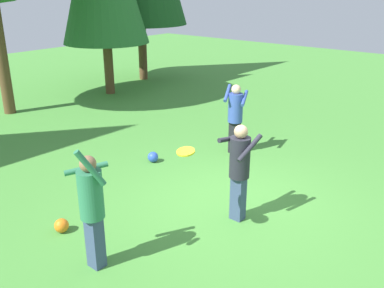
{
  "coord_description": "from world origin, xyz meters",
  "views": [
    {
      "loc": [
        -5.85,
        -3.85,
        3.84
      ],
      "look_at": [
        -0.2,
        0.81,
        1.05
      ],
      "focal_mm": 39.84,
      "sensor_mm": 36.0,
      "label": 1
    }
  ],
  "objects_px": {
    "person_catcher": "(240,165)",
    "frisbee": "(186,152)",
    "ball_blue": "(153,157)",
    "ball_orange": "(62,226)",
    "person_bystander": "(235,113)",
    "person_thrower": "(92,203)"
  },
  "relations": [
    {
      "from": "person_catcher",
      "to": "frisbee",
      "type": "xyz_separation_m",
      "value": [
        -1.17,
        0.17,
        0.55
      ]
    },
    {
      "from": "ball_blue",
      "to": "ball_orange",
      "type": "relative_size",
      "value": 1.03
    },
    {
      "from": "frisbee",
      "to": "ball_orange",
      "type": "xyz_separation_m",
      "value": [
        -1.02,
        1.81,
        -1.45
      ]
    },
    {
      "from": "person_catcher",
      "to": "person_bystander",
      "type": "distance_m",
      "value": 3.07
    },
    {
      "from": "person_thrower",
      "to": "ball_blue",
      "type": "height_order",
      "value": "person_thrower"
    },
    {
      "from": "person_thrower",
      "to": "ball_blue",
      "type": "distance_m",
      "value": 3.94
    },
    {
      "from": "person_thrower",
      "to": "frisbee",
      "type": "height_order",
      "value": "person_thrower"
    },
    {
      "from": "person_thrower",
      "to": "person_bystander",
      "type": "relative_size",
      "value": 1.14
    },
    {
      "from": "ball_blue",
      "to": "ball_orange",
      "type": "height_order",
      "value": "ball_blue"
    },
    {
      "from": "person_thrower",
      "to": "ball_blue",
      "type": "bearing_deg",
      "value": 60.4
    },
    {
      "from": "person_thrower",
      "to": "frisbee",
      "type": "bearing_deg",
      "value": 0.0
    },
    {
      "from": "person_catcher",
      "to": "person_thrower",
      "type": "bearing_deg",
      "value": -10.59
    },
    {
      "from": "ball_blue",
      "to": "person_catcher",
      "type": "bearing_deg",
      "value": -106.51
    },
    {
      "from": "person_catcher",
      "to": "ball_orange",
      "type": "relative_size",
      "value": 7.28
    },
    {
      "from": "ball_blue",
      "to": "person_bystander",
      "type": "bearing_deg",
      "value": -33.63
    },
    {
      "from": "person_catcher",
      "to": "person_bystander",
      "type": "xyz_separation_m",
      "value": [
        2.5,
        1.78,
        -0.03
      ]
    },
    {
      "from": "person_catcher",
      "to": "ball_blue",
      "type": "relative_size",
      "value": 7.07
    },
    {
      "from": "person_bystander",
      "to": "frisbee",
      "type": "relative_size",
      "value": 6.14
    },
    {
      "from": "frisbee",
      "to": "person_catcher",
      "type": "bearing_deg",
      "value": -8.53
    },
    {
      "from": "ball_orange",
      "to": "frisbee",
      "type": "bearing_deg",
      "value": -60.55
    },
    {
      "from": "ball_orange",
      "to": "ball_blue",
      "type": "bearing_deg",
      "value": 16.32
    },
    {
      "from": "person_catcher",
      "to": "ball_orange",
      "type": "bearing_deg",
      "value": -33.67
    }
  ]
}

